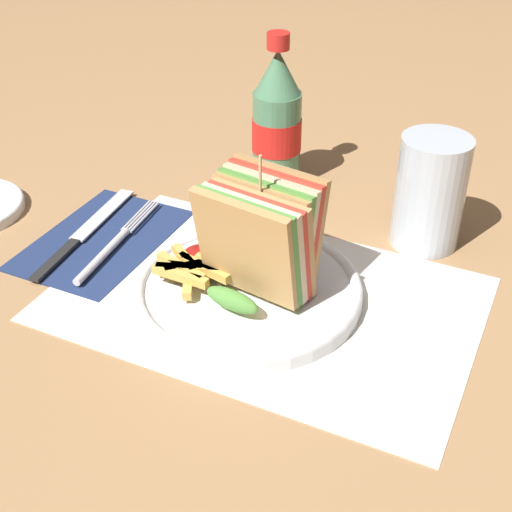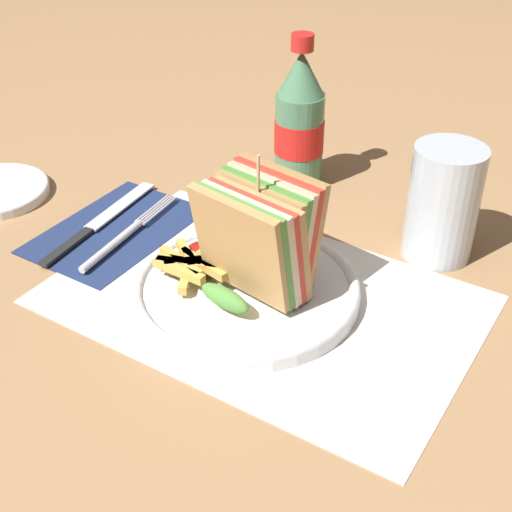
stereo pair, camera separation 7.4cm
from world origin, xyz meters
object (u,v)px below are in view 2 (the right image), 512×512
at_px(fork, 121,238).
at_px(coke_bottle_near, 300,123).
at_px(glass_near, 443,203).
at_px(club_sandwich, 257,238).
at_px(plate_main, 246,289).
at_px(knife, 99,222).

bearing_deg(fork, coke_bottle_near, 62.20).
distance_m(fork, glass_near, 0.37).
bearing_deg(club_sandwich, glass_near, 54.25).
bearing_deg(fork, club_sandwich, -5.92).
bearing_deg(coke_bottle_near, fork, -112.15).
bearing_deg(club_sandwich, fork, 179.73).
height_order(plate_main, knife, plate_main).
distance_m(plate_main, knife, 0.23).
bearing_deg(glass_near, plate_main, -126.69).
height_order(club_sandwich, glass_near, club_sandwich).
relative_size(knife, coke_bottle_near, 1.06).
relative_size(club_sandwich, glass_near, 1.12).
xyz_separation_m(plate_main, club_sandwich, (0.01, 0.01, 0.06)).
distance_m(fork, coke_bottle_near, 0.27).
bearing_deg(plate_main, fork, 177.41).
xyz_separation_m(club_sandwich, fork, (-0.19, 0.00, -0.06)).
xyz_separation_m(fork, knife, (-0.05, 0.02, -0.00)).
relative_size(plate_main, coke_bottle_near, 1.20).
bearing_deg(knife, plate_main, -11.46).
height_order(fork, knife, fork).
distance_m(knife, coke_bottle_near, 0.28).
relative_size(fork, coke_bottle_near, 0.92).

